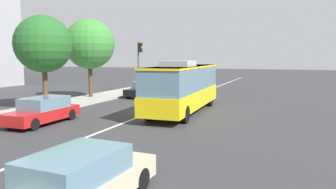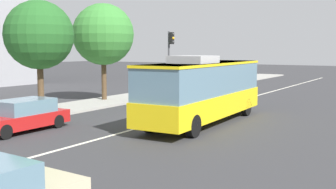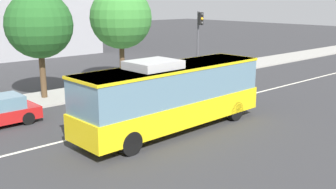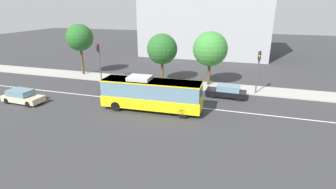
{
  "view_description": "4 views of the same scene",
  "coord_description": "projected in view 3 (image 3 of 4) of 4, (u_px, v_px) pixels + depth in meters",
  "views": [
    {
      "loc": [
        -20.97,
        -8.85,
        3.71
      ],
      "look_at": [
        0.95,
        -0.35,
        0.98
      ],
      "focal_mm": 34.92,
      "sensor_mm": 36.0,
      "label": 1
    },
    {
      "loc": [
        -19.35,
        -11.57,
        3.78
      ],
      "look_at": [
        -0.05,
        0.4,
        1.29
      ],
      "focal_mm": 44.53,
      "sensor_mm": 36.0,
      "label": 2
    },
    {
      "loc": [
        -12.47,
        -15.31,
        6.04
      ],
      "look_at": [
        0.33,
        -0.73,
        1.37
      ],
      "focal_mm": 42.09,
      "sensor_mm": 36.0,
      "label": 3
    },
    {
      "loc": [
        8.06,
        -24.48,
        10.01
      ],
      "look_at": [
        0.63,
        -0.12,
        1.16
      ],
      "focal_mm": 27.41,
      "sensor_mm": 36.0,
      "label": 4
    }
  ],
  "objects": [
    {
      "name": "transit_bus",
      "position": [
        173.0,
        93.0,
        18.37
      ],
      "size": [
        10.09,
        2.87,
        3.46
      ],
      "rotation": [
        0.0,
        0.0,
        0.04
      ],
      "color": "yellow",
      "rests_on": "ground_plane"
    },
    {
      "name": "sidewalk_kerb",
      "position": [
        82.0,
        92.0,
        26.1
      ],
      "size": [
        80.0,
        3.61,
        0.14
      ],
      "primitive_type": "cube",
      "color": "#9E9B93",
      "rests_on": "ground_plane"
    },
    {
      "name": "sedan_black",
      "position": [
        187.0,
        78.0,
        27.54
      ],
      "size": [
        4.56,
        1.96,
        1.46
      ],
      "rotation": [
        0.0,
        0.0,
        3.11
      ],
      "color": "black",
      "rests_on": "ground_plane"
    },
    {
      "name": "street_tree_kerbside_centre",
      "position": [
        39.0,
        25.0,
        23.49
      ],
      "size": [
        4.02,
        4.02,
        6.6
      ],
      "color": "#4C3823",
      "rests_on": "ground_plane"
    },
    {
      "name": "lane_centre_line",
      "position": [
        154.0,
        118.0,
        20.6
      ],
      "size": [
        76.0,
        0.16,
        0.01
      ],
      "primitive_type": "cube",
      "color": "silver",
      "rests_on": "ground_plane"
    },
    {
      "name": "street_tree_kerbside_right",
      "position": [
        121.0,
        18.0,
        27.8
      ],
      "size": [
        4.39,
        4.39,
        7.02
      ],
      "color": "#4C3823",
      "rests_on": "ground_plane"
    },
    {
      "name": "traffic_light_near_corner",
      "position": [
        199.0,
        33.0,
        30.41
      ],
      "size": [
        0.34,
        0.62,
        5.2
      ],
      "rotation": [
        0.0,
        0.0,
        -1.66
      ],
      "color": "#47474C",
      "rests_on": "ground_plane"
    },
    {
      "name": "ground_plane",
      "position": [
        154.0,
        118.0,
        20.6
      ],
      "size": [
        160.0,
        160.0,
        0.0
      ],
      "primitive_type": "plane",
      "color": "#333335"
    }
  ]
}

